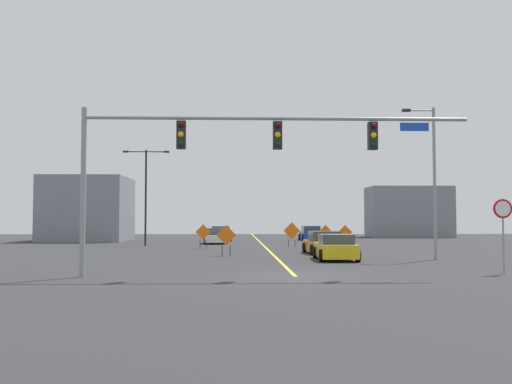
% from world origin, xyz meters
% --- Properties ---
extents(ground, '(127.59, 127.59, 0.00)m').
position_xyz_m(ground, '(0.00, 0.00, 0.00)').
color(ground, '#2D2D30').
extents(road_centre_stripe, '(0.16, 70.88, 0.01)m').
position_xyz_m(road_centre_stripe, '(0.00, 35.44, 0.00)').
color(road_centre_stripe, yellow).
rests_on(road_centre_stripe, ground).
extents(traffic_signal_assembly, '(14.57, 0.44, 6.31)m').
position_xyz_m(traffic_signal_assembly, '(-2.47, -0.02, 4.94)').
color(traffic_signal_assembly, gray).
rests_on(traffic_signal_assembly, ground).
extents(stop_sign, '(0.76, 0.07, 2.94)m').
position_xyz_m(stop_sign, '(8.30, 0.83, 2.06)').
color(stop_sign, gray).
rests_on(stop_sign, ground).
extents(street_lamp_mid_right, '(3.82, 0.24, 7.90)m').
position_xyz_m(street_lamp_mid_right, '(-9.72, 25.59, 4.71)').
color(street_lamp_mid_right, black).
rests_on(street_lamp_mid_right, ground).
extents(street_lamp_far_left, '(1.79, 0.24, 8.17)m').
position_xyz_m(street_lamp_far_left, '(8.28, 8.76, 4.49)').
color(street_lamp_far_left, gray).
rests_on(street_lamp_far_left, ground).
extents(construction_sign_median_near, '(1.33, 0.21, 1.93)m').
position_xyz_m(construction_sign_median_near, '(2.10, 23.20, 1.19)').
color(construction_sign_median_near, orange).
rests_on(construction_sign_median_near, ground).
extents(construction_sign_left_shoulder, '(1.13, 0.05, 1.80)m').
position_xyz_m(construction_sign_left_shoulder, '(-4.65, 20.12, 1.13)').
color(construction_sign_left_shoulder, orange).
rests_on(construction_sign_left_shoulder, ground).
extents(construction_sign_median_far, '(1.08, 0.30, 1.76)m').
position_xyz_m(construction_sign_median_far, '(4.35, 20.48, 1.11)').
color(construction_sign_median_far, orange).
rests_on(construction_sign_median_far, ground).
extents(construction_sign_right_lane, '(1.20, 0.08, 1.82)m').
position_xyz_m(construction_sign_right_lane, '(-2.83, 12.42, 1.13)').
color(construction_sign_right_lane, orange).
rests_on(construction_sign_right_lane, ground).
extents(construction_sign_right_shoulder, '(1.10, 0.28, 1.72)m').
position_xyz_m(construction_sign_right_shoulder, '(6.23, 22.71, 1.07)').
color(construction_sign_right_shoulder, orange).
rests_on(construction_sign_right_shoulder, ground).
extents(car_yellow_far, '(2.14, 4.20, 1.36)m').
position_xyz_m(car_yellow_far, '(3.00, 8.56, 0.65)').
color(car_yellow_far, gold).
rests_on(car_yellow_far, ground).
extents(car_blue_distant, '(2.13, 4.54, 1.49)m').
position_xyz_m(car_blue_distant, '(5.47, 37.85, 0.71)').
color(car_blue_distant, '#1E389E').
rests_on(car_blue_distant, ground).
extents(car_silver_mid, '(2.31, 4.14, 1.49)m').
position_xyz_m(car_silver_mid, '(-3.87, 36.00, 0.71)').
color(car_silver_mid, '#B7BABF').
rests_on(car_silver_mid, ground).
extents(car_white_passing, '(2.18, 4.37, 1.37)m').
position_xyz_m(car_white_passing, '(-4.12, 29.50, 0.64)').
color(car_white_passing, white).
rests_on(car_white_passing, ground).
extents(car_orange_near, '(2.30, 4.39, 1.41)m').
position_xyz_m(car_orange_near, '(3.24, 14.27, 0.64)').
color(car_orange_near, orange).
rests_on(car_orange_near, ground).
extents(roadside_building_west, '(8.02, 8.23, 6.41)m').
position_xyz_m(roadside_building_west, '(-17.28, 36.47, 3.20)').
color(roadside_building_west, gray).
rests_on(roadside_building_west, ground).
extents(roadside_building_east, '(9.83, 5.42, 6.20)m').
position_xyz_m(roadside_building_east, '(18.99, 48.07, 3.10)').
color(roadside_building_east, gray).
rests_on(roadside_building_east, ground).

